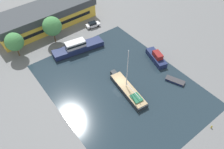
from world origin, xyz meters
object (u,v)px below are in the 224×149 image
object	(u,v)px
motor_cruiser	(78,47)
cabin_boat	(156,57)
sailboat_moored	(128,90)
quay_tree_by_water	(14,42)
parked_car	(93,25)
warehouse_building	(46,16)
small_dinghy	(175,81)
quay_tree_near_building	(52,26)

from	to	relation	value
motor_cruiser	cabin_boat	world-z (taller)	motor_cruiser
sailboat_moored	quay_tree_by_water	bearing A→B (deg)	125.63
quay_tree_by_water	parked_car	bearing A→B (deg)	-1.70
warehouse_building	small_dinghy	distance (m)	41.19
parked_car	sailboat_moored	distance (m)	26.78
sailboat_moored	quay_tree_near_building	bearing A→B (deg)	106.23
sailboat_moored	cabin_boat	bearing A→B (deg)	22.73
quay_tree_near_building	cabin_boat	world-z (taller)	quay_tree_near_building
quay_tree_by_water	small_dinghy	distance (m)	39.60
warehouse_building	parked_car	xyz separation A→B (m)	(10.31, -9.20, -2.17)
quay_tree_near_building	quay_tree_by_water	world-z (taller)	quay_tree_near_building
parked_car	cabin_boat	world-z (taller)	cabin_boat
warehouse_building	quay_tree_near_building	bearing A→B (deg)	-104.64
quay_tree_by_water	sailboat_moored	size ratio (longest dim) A/B	0.54
quay_tree_by_water	cabin_boat	world-z (taller)	quay_tree_by_water
sailboat_moored	motor_cruiser	xyz separation A→B (m)	(-1.34, 18.68, 0.51)
parked_car	motor_cruiser	distance (m)	11.64
quay_tree_near_building	cabin_boat	size ratio (longest dim) A/B	1.01
sailboat_moored	small_dinghy	world-z (taller)	sailboat_moored
small_dinghy	cabin_boat	world-z (taller)	cabin_boat
quay_tree_near_building	small_dinghy	distance (m)	33.89
warehouse_building	cabin_boat	distance (m)	34.55
warehouse_building	sailboat_moored	bearing A→B (deg)	-88.46
cabin_boat	sailboat_moored	bearing A→B (deg)	-147.77
warehouse_building	parked_car	size ratio (longest dim) A/B	6.79
warehouse_building	quay_tree_near_building	distance (m)	9.36
quay_tree_near_building	motor_cruiser	bearing A→B (deg)	-67.96
quay_tree_near_building	quay_tree_by_water	distance (m)	10.15
quay_tree_by_water	cabin_boat	xyz separation A→B (m)	(26.71, -22.70, -3.47)
sailboat_moored	small_dinghy	bearing A→B (deg)	-15.44
quay_tree_by_water	motor_cruiser	world-z (taller)	quay_tree_by_water
quay_tree_near_building	small_dinghy	bearing A→B (deg)	-63.92
quay_tree_by_water	motor_cruiser	xyz separation A→B (m)	(13.01, -7.52, -3.28)
motor_cruiser	small_dinghy	world-z (taller)	motor_cruiser
warehouse_building	quay_tree_by_water	xyz separation A→B (m)	(-12.10, -8.53, 1.43)
motor_cruiser	warehouse_building	bearing A→B (deg)	11.99
sailboat_moored	small_dinghy	xyz separation A→B (m)	(10.53, -4.33, -0.34)
quay_tree_by_water	parked_car	distance (m)	22.70
warehouse_building	small_dinghy	world-z (taller)	warehouse_building
sailboat_moored	cabin_boat	world-z (taller)	sailboat_moored
warehouse_building	quay_tree_near_building	size ratio (longest dim) A/B	3.99
small_dinghy	cabin_boat	size ratio (longest dim) A/B	0.62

